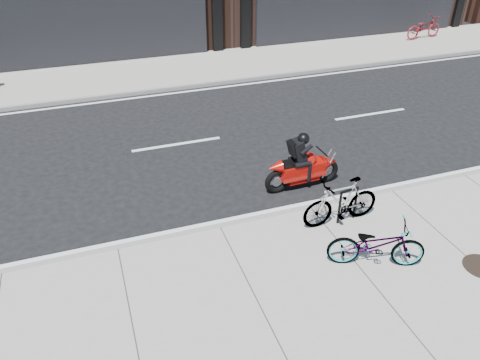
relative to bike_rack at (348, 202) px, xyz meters
name	(u,v)px	position (x,y,z in m)	size (l,w,h in m)	color
ground	(195,182)	(-2.47, 2.60, -0.57)	(120.00, 120.00, 0.00)	black
sidewalk_near	(280,349)	(-2.47, -2.40, -0.51)	(60.00, 6.00, 0.13)	gray
sidewalk_far	(142,74)	(-2.47, 10.35, -0.51)	(60.00, 3.50, 0.13)	gray
bike_rack	(348,202)	(0.00, 0.00, 0.00)	(0.45, 0.11, 0.75)	black
bicycle_front	(376,244)	(-0.20, -1.30, 0.01)	(0.59, 1.70, 0.89)	gray
bicycle_rear	(341,202)	(-0.16, 0.00, 0.05)	(0.46, 1.64, 0.98)	gray
motorcycle	(306,165)	(-0.13, 1.61, -0.01)	(1.85, 0.41, 1.38)	black
bicycle_far	(424,27)	(10.09, 10.78, 0.04)	(0.64, 1.84, 0.97)	maroon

